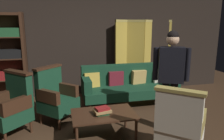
% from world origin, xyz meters
% --- Properties ---
extents(ground_plane, '(10.00, 10.00, 0.00)m').
position_xyz_m(ground_plane, '(0.00, 0.00, 0.00)').
color(ground_plane, '#3D2819').
extents(back_wall, '(7.20, 0.10, 2.80)m').
position_xyz_m(back_wall, '(0.00, 2.45, 1.40)').
color(back_wall, black).
rests_on(back_wall, ground_plane).
extents(folding_screen, '(1.66, 0.38, 1.90)m').
position_xyz_m(folding_screen, '(1.22, 2.36, 0.99)').
color(folding_screen, '#B29338').
rests_on(folding_screen, ground_plane).
extents(bookshelf, '(0.90, 0.32, 2.05)m').
position_xyz_m(bookshelf, '(-2.15, 2.19, 1.07)').
color(bookshelf, '#382114').
rests_on(bookshelf, ground_plane).
extents(velvet_couch, '(2.12, 0.78, 0.88)m').
position_xyz_m(velvet_couch, '(0.55, 1.46, 0.46)').
color(velvet_couch, '#382114').
rests_on(velvet_couch, ground_plane).
extents(coffee_table, '(1.00, 0.64, 0.42)m').
position_xyz_m(coffee_table, '(-0.31, 0.08, 0.37)').
color(coffee_table, '#382114').
rests_on(coffee_table, ground_plane).
extents(armchair_gilt_accent, '(0.82, 0.82, 1.04)m').
position_xyz_m(armchair_gilt_accent, '(0.55, -0.72, 0.49)').
color(armchair_gilt_accent, tan).
rests_on(armchair_gilt_accent, ground_plane).
extents(armchair_wing_left, '(0.82, 0.82, 1.04)m').
position_xyz_m(armchair_wing_left, '(-1.75, 0.58, 0.49)').
color(armchair_wing_left, '#382114').
rests_on(armchair_wing_left, ground_plane).
extents(armchair_wing_right, '(0.82, 0.82, 1.04)m').
position_xyz_m(armchair_wing_right, '(-1.05, 0.88, 0.49)').
color(armchair_wing_right, '#382114').
rests_on(armchair_wing_right, ground_plane).
extents(standing_figure, '(0.55, 0.35, 1.70)m').
position_xyz_m(standing_figure, '(0.82, 0.07, 1.03)').
color(standing_figure, black).
rests_on(standing_figure, ground_plane).
extents(book_green_cloth, '(0.20, 0.15, 0.03)m').
position_xyz_m(book_green_cloth, '(-0.34, 0.04, 0.44)').
color(book_green_cloth, '#1E4C28').
rests_on(book_green_cloth, coffee_table).
extents(book_tan_leather, '(0.28, 0.22, 0.04)m').
position_xyz_m(book_tan_leather, '(-0.34, 0.04, 0.47)').
color(book_tan_leather, '#9E7A47').
rests_on(book_tan_leather, book_green_cloth).
extents(book_red_leather, '(0.24, 0.19, 0.04)m').
position_xyz_m(book_red_leather, '(-0.34, 0.04, 0.51)').
color(book_red_leather, maroon).
rests_on(book_red_leather, book_tan_leather).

